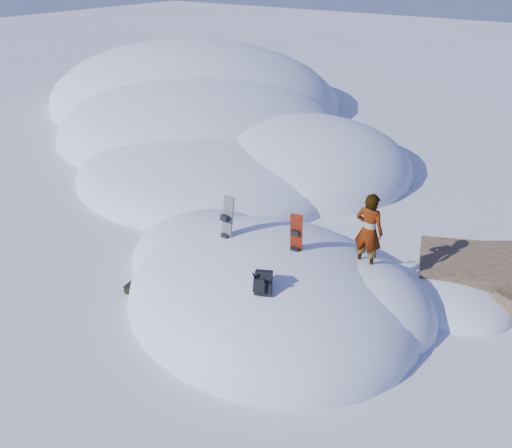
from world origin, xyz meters
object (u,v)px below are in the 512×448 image
Objects in this scene: backpack at (263,283)px; snowboard_dark at (226,229)px; snowboard_red at (296,243)px; person at (369,231)px.

snowboard_dark is at bearing 120.24° from backpack.
backpack is at bearing -25.46° from snowboard_dark.
snowboard_red is at bearing 18.45° from snowboard_dark.
backpack is (0.17, -1.49, -0.12)m from snowboard_red.
snowboard_dark reaches higher than backpack.
person is at bearing 37.56° from backpack.
person reaches higher than snowboard_dark.
person is (2.92, 1.15, 0.37)m from snowboard_dark.
snowboard_red is 1.51m from backpack.
snowboard_red is at bearing 36.06° from person.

